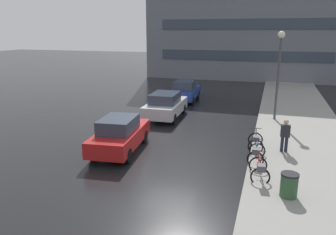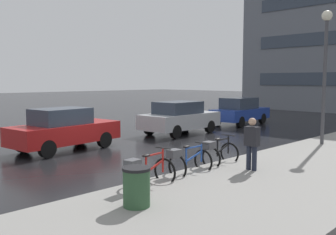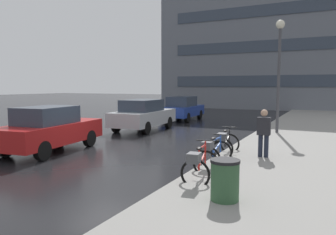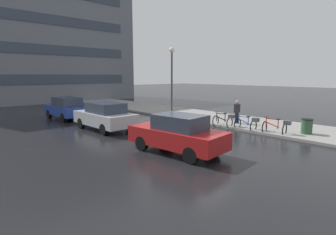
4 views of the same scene
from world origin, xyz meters
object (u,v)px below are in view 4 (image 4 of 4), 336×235
at_px(car_red, 177,134).
at_px(pedestrian, 237,111).
at_px(bicycle_third, 225,120).
at_px(streetlamp, 172,70).
at_px(trash_bin, 307,127).
at_px(bicycle_second, 248,123).
at_px(bicycle_nearest, 277,127).
at_px(car_blue, 67,108).
at_px(car_silver, 105,116).

height_order(car_red, pedestrian, pedestrian).
bearing_deg(bicycle_third, car_red, -162.23).
distance_m(streetlamp, trash_bin, 10.69).
xyz_separation_m(pedestrian, trash_bin, (0.06, -4.35, -0.45)).
height_order(streetlamp, trash_bin, streetlamp).
bearing_deg(bicycle_second, bicycle_nearest, -82.81).
bearing_deg(streetlamp, car_red, -131.49).
relative_size(bicycle_third, streetlamp, 0.25).
xyz_separation_m(bicycle_nearest, car_blue, (-6.39, 13.31, 0.34)).
bearing_deg(bicycle_third, car_blue, 121.07).
distance_m(bicycle_nearest, bicycle_third, 3.26).
distance_m(bicycle_second, car_red, 6.13).
bearing_deg(pedestrian, car_silver, 147.50).
relative_size(bicycle_second, car_silver, 0.32).
bearing_deg(bicycle_second, car_blue, 117.98).
bearing_deg(pedestrian, streetlamp, 94.17).
height_order(car_red, car_blue, car_blue).
distance_m(bicycle_second, pedestrian, 1.94).
bearing_deg(car_silver, trash_bin, -51.03).
bearing_deg(car_silver, bicycle_second, -45.25).
relative_size(bicycle_nearest, car_red, 0.33).
height_order(bicycle_second, pedestrian, pedestrian).
distance_m(bicycle_nearest, car_blue, 14.77).
bearing_deg(streetlamp, car_silver, -169.05).
height_order(bicycle_nearest, bicycle_second, bicycle_nearest).
relative_size(bicycle_third, car_red, 0.31).
xyz_separation_m(car_red, pedestrian, (7.25, 1.87, 0.11)).
xyz_separation_m(car_blue, trash_bin, (7.37, -14.47, -0.35)).
height_order(bicycle_third, car_blue, car_blue).
distance_m(bicycle_nearest, car_silver, 9.93).
height_order(bicycle_nearest, car_red, car_red).
bearing_deg(car_red, streetlamp, 48.51).
relative_size(pedestrian, streetlamp, 0.30).
xyz_separation_m(bicycle_second, car_silver, (-6.00, 6.06, 0.36)).
height_order(bicycle_nearest, car_blue, car_blue).
height_order(bicycle_second, streetlamp, streetlamp).
bearing_deg(car_red, car_blue, 90.30).
xyz_separation_m(car_red, trash_bin, (7.31, -2.48, -0.34)).
bearing_deg(trash_bin, bicycle_third, 106.54).
bearing_deg(bicycle_nearest, car_blue, 115.64).
bearing_deg(car_silver, streetlamp, 10.95).
xyz_separation_m(car_silver, trash_bin, (7.20, -8.90, -0.35)).
bearing_deg(trash_bin, streetlamp, 92.72).
bearing_deg(bicycle_third, trash_bin, -73.46).
bearing_deg(car_red, pedestrian, 14.46).
distance_m(car_silver, pedestrian, 8.47).
xyz_separation_m(bicycle_third, car_red, (-6.00, -1.92, 0.34)).
height_order(car_red, streetlamp, streetlamp).
xyz_separation_m(bicycle_nearest, trash_bin, (0.98, -1.16, -0.00)).
distance_m(bicycle_second, bicycle_third, 1.56).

